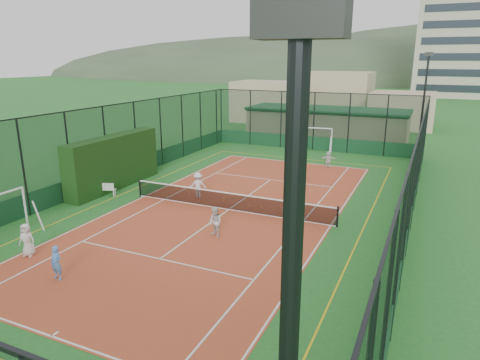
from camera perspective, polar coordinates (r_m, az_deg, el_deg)
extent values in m
plane|color=#226528|center=(22.94, -1.50, -3.99)|extent=(300.00, 300.00, 0.00)
cube|color=#AD3826|center=(22.94, -1.50, -3.98)|extent=(11.17, 23.97, 0.01)
cube|color=beige|center=(101.67, 27.24, 18.37)|extent=(15.00, 12.00, 30.00)
cube|color=black|center=(27.60, -16.47, 2.32)|extent=(1.11, 7.42, 3.25)
imported|color=silver|center=(19.58, -26.54, -7.15)|extent=(0.77, 0.61, 1.39)
imported|color=#549AEE|center=(17.18, -23.30, -10.12)|extent=(0.47, 0.31, 1.29)
imported|color=silver|center=(19.40, -3.33, -5.65)|extent=(0.83, 0.77, 1.36)
imported|color=silver|center=(24.85, -5.61, -0.66)|extent=(1.10, 0.91, 1.47)
imported|color=silver|center=(25.29, 6.60, -0.42)|extent=(0.93, 0.68, 1.46)
imported|color=white|center=(32.28, 11.70, 2.73)|extent=(1.16, 0.52, 1.21)
imported|color=red|center=(29.10, 7.95, 2.00)|extent=(1.03, 0.93, 1.73)
sphere|color=#CCE033|center=(25.40, -6.75, -1.99)|extent=(0.07, 0.07, 0.07)
sphere|color=#CCE033|center=(23.24, 2.93, -3.62)|extent=(0.07, 0.07, 0.07)
sphere|color=#CCE033|center=(23.63, 5.92, -3.36)|extent=(0.07, 0.07, 0.07)
sphere|color=#CCE033|center=(23.37, 1.12, -3.49)|extent=(0.07, 0.07, 0.07)
sphere|color=#CCE033|center=(24.34, 0.70, -2.68)|extent=(0.07, 0.07, 0.07)
sphere|color=#CCE033|center=(23.30, 6.87, -3.67)|extent=(0.07, 0.07, 0.07)
sphere|color=#CCE033|center=(24.71, -2.18, -2.40)|extent=(0.07, 0.07, 0.07)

